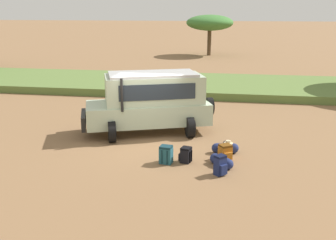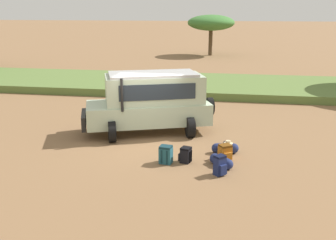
{
  "view_description": "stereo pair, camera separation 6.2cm",
  "coord_description": "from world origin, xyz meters",
  "px_view_note": "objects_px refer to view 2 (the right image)",
  "views": [
    {
      "loc": [
        3.19,
        -13.74,
        4.86
      ],
      "look_at": [
        0.9,
        -0.27,
        1.0
      ],
      "focal_mm": 42.0,
      "sensor_mm": 36.0,
      "label": 1
    },
    {
      "loc": [
        3.25,
        -13.73,
        4.86
      ],
      "look_at": [
        0.9,
        -0.27,
        1.0
      ],
      "focal_mm": 42.0,
      "sensor_mm": 36.0,
      "label": 2
    }
  ],
  "objects_px": {
    "duffel_bag_low_black_case": "(225,148)",
    "backpack_cluster_center": "(220,166)",
    "backpack_near_rear_wheel": "(225,152)",
    "duffel_bag_soft_canvas": "(221,161)",
    "backpack_beside_front_wheel": "(186,155)",
    "acacia_tree_centre_back": "(211,23)",
    "safari_vehicle": "(151,101)",
    "backpack_outermost": "(166,155)"
  },
  "relations": [
    {
      "from": "backpack_cluster_center",
      "to": "acacia_tree_centre_back",
      "type": "xyz_separation_m",
      "value": [
        -2.55,
        32.2,
        3.15
      ]
    },
    {
      "from": "safari_vehicle",
      "to": "backpack_outermost",
      "type": "height_order",
      "value": "safari_vehicle"
    },
    {
      "from": "acacia_tree_centre_back",
      "to": "backpack_outermost",
      "type": "bearing_deg",
      "value": -88.6
    },
    {
      "from": "backpack_cluster_center",
      "to": "acacia_tree_centre_back",
      "type": "distance_m",
      "value": 32.45
    },
    {
      "from": "safari_vehicle",
      "to": "acacia_tree_centre_back",
      "type": "distance_m",
      "value": 28.38
    },
    {
      "from": "backpack_outermost",
      "to": "backpack_cluster_center",
      "type": "bearing_deg",
      "value": -20.4
    },
    {
      "from": "backpack_beside_front_wheel",
      "to": "duffel_bag_soft_canvas",
      "type": "xyz_separation_m",
      "value": [
        1.17,
        -0.14,
        -0.08
      ]
    },
    {
      "from": "backpack_cluster_center",
      "to": "backpack_outermost",
      "type": "distance_m",
      "value": 1.9
    },
    {
      "from": "backpack_beside_front_wheel",
      "to": "duffel_bag_low_black_case",
      "type": "distance_m",
      "value": 1.66
    },
    {
      "from": "backpack_near_rear_wheel",
      "to": "acacia_tree_centre_back",
      "type": "xyz_separation_m",
      "value": [
        -2.67,
        30.86,
        3.2
      ]
    },
    {
      "from": "backpack_beside_front_wheel",
      "to": "backpack_outermost",
      "type": "distance_m",
      "value": 0.65
    },
    {
      "from": "safari_vehicle",
      "to": "duffel_bag_soft_canvas",
      "type": "bearing_deg",
      "value": -46.91
    },
    {
      "from": "backpack_beside_front_wheel",
      "to": "backpack_outermost",
      "type": "height_order",
      "value": "backpack_outermost"
    },
    {
      "from": "backpack_near_rear_wheel",
      "to": "duffel_bag_low_black_case",
      "type": "relative_size",
      "value": 0.55
    },
    {
      "from": "safari_vehicle",
      "to": "backpack_near_rear_wheel",
      "type": "bearing_deg",
      "value": -39.57
    },
    {
      "from": "duffel_bag_soft_canvas",
      "to": "acacia_tree_centre_back",
      "type": "xyz_separation_m",
      "value": [
        -2.57,
        31.5,
        3.28
      ]
    },
    {
      "from": "duffel_bag_low_black_case",
      "to": "duffel_bag_soft_canvas",
      "type": "distance_m",
      "value": 1.23
    },
    {
      "from": "backpack_near_rear_wheel",
      "to": "backpack_outermost",
      "type": "xyz_separation_m",
      "value": [
        -1.9,
        -0.68,
        0.04
      ]
    },
    {
      "from": "backpack_beside_front_wheel",
      "to": "acacia_tree_centre_back",
      "type": "xyz_separation_m",
      "value": [
        -1.39,
        31.36,
        3.2
      ]
    },
    {
      "from": "duffel_bag_low_black_case",
      "to": "duffel_bag_soft_canvas",
      "type": "xyz_separation_m",
      "value": [
        -0.08,
        -1.23,
        -0.01
      ]
    },
    {
      "from": "backpack_outermost",
      "to": "duffel_bag_soft_canvas",
      "type": "distance_m",
      "value": 1.8
    },
    {
      "from": "backpack_outermost",
      "to": "duffel_bag_low_black_case",
      "type": "relative_size",
      "value": 0.63
    },
    {
      "from": "safari_vehicle",
      "to": "backpack_beside_front_wheel",
      "type": "xyz_separation_m",
      "value": [
        1.83,
        -3.06,
        -1.04
      ]
    },
    {
      "from": "backpack_outermost",
      "to": "acacia_tree_centre_back",
      "type": "xyz_separation_m",
      "value": [
        -0.77,
        31.53,
        3.16
      ]
    },
    {
      "from": "backpack_outermost",
      "to": "duffel_bag_soft_canvas",
      "type": "relative_size",
      "value": 0.77
    },
    {
      "from": "safari_vehicle",
      "to": "backpack_cluster_center",
      "type": "xyz_separation_m",
      "value": [
        2.99,
        -3.9,
        -0.99
      ]
    },
    {
      "from": "safari_vehicle",
      "to": "duffel_bag_soft_canvas",
      "type": "relative_size",
      "value": 7.04
    },
    {
      "from": "duffel_bag_low_black_case",
      "to": "backpack_cluster_center",
      "type": "bearing_deg",
      "value": -92.83
    },
    {
      "from": "duffel_bag_soft_canvas",
      "to": "backpack_near_rear_wheel",
      "type": "bearing_deg",
      "value": 81.04
    },
    {
      "from": "safari_vehicle",
      "to": "duffel_bag_soft_canvas",
      "type": "height_order",
      "value": "safari_vehicle"
    },
    {
      "from": "backpack_beside_front_wheel",
      "to": "acacia_tree_centre_back",
      "type": "bearing_deg",
      "value": 92.54
    },
    {
      "from": "backpack_near_rear_wheel",
      "to": "duffel_bag_soft_canvas",
      "type": "relative_size",
      "value": 0.67
    },
    {
      "from": "safari_vehicle",
      "to": "acacia_tree_centre_back",
      "type": "xyz_separation_m",
      "value": [
        0.43,
        28.29,
        2.16
      ]
    },
    {
      "from": "safari_vehicle",
      "to": "backpack_outermost",
      "type": "bearing_deg",
      "value": -69.61
    },
    {
      "from": "duffel_bag_low_black_case",
      "to": "backpack_outermost",
      "type": "bearing_deg",
      "value": -146.15
    },
    {
      "from": "backpack_cluster_center",
      "to": "acacia_tree_centre_back",
      "type": "bearing_deg",
      "value": 94.53
    },
    {
      "from": "backpack_cluster_center",
      "to": "backpack_outermost",
      "type": "height_order",
      "value": "backpack_cluster_center"
    },
    {
      "from": "backpack_beside_front_wheel",
      "to": "backpack_cluster_center",
      "type": "xyz_separation_m",
      "value": [
        1.16,
        -0.84,
        0.05
      ]
    },
    {
      "from": "backpack_near_rear_wheel",
      "to": "duffel_bag_low_black_case",
      "type": "distance_m",
      "value": 0.59
    },
    {
      "from": "duffel_bag_low_black_case",
      "to": "acacia_tree_centre_back",
      "type": "relative_size",
      "value": 0.18
    },
    {
      "from": "backpack_cluster_center",
      "to": "acacia_tree_centre_back",
      "type": "height_order",
      "value": "acacia_tree_centre_back"
    },
    {
      "from": "safari_vehicle",
      "to": "backpack_outermost",
      "type": "distance_m",
      "value": 3.6
    }
  ]
}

